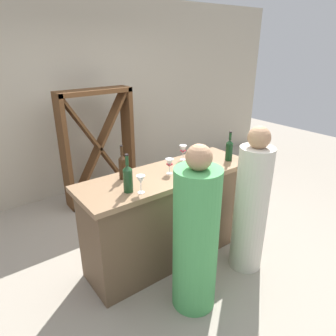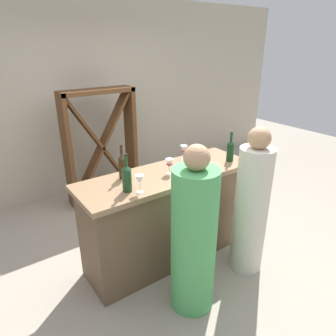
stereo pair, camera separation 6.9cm
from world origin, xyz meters
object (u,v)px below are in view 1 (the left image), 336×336
object	(u,v)px
wine_bottle_center_dark_green	(229,150)
person_left_guest	(196,238)
wine_bottle_leftmost_olive_green	(128,178)
person_center_guest	(251,206)
wine_glass_near_left	(141,180)
wine_bottle_second_left_amber_brown	(122,166)
wine_rack	(99,147)
wine_glass_near_right	(190,156)
wine_glass_far_left	(183,150)
wine_glass_near_center	(170,164)

from	to	relation	value
wine_bottle_center_dark_green	person_left_guest	bearing A→B (deg)	-150.46
wine_bottle_leftmost_olive_green	person_center_guest	distance (m)	1.25
wine_bottle_leftmost_olive_green	wine_glass_near_left	xyz separation A→B (m)	(0.08, -0.08, -0.01)
wine_bottle_leftmost_olive_green	wine_bottle_second_left_amber_brown	xyz separation A→B (m)	(0.10, 0.27, -0.00)
wine_bottle_second_left_amber_brown	wine_bottle_center_dark_green	distance (m)	1.18
wine_bottle_center_dark_green	wine_glass_near_left	xyz separation A→B (m)	(-1.17, -0.08, -0.01)
wine_rack	wine_glass_near_right	distance (m)	1.67
wine_glass_far_left	person_center_guest	xyz separation A→B (m)	(0.22, -0.79, -0.41)
wine_bottle_leftmost_olive_green	wine_glass_near_right	distance (m)	0.83
wine_bottle_second_left_amber_brown	wine_glass_near_right	distance (m)	0.73
wine_glass_near_center	person_left_guest	distance (m)	0.78
person_left_guest	wine_bottle_leftmost_olive_green	bearing A→B (deg)	37.80
wine_glass_near_right	person_left_guest	size ratio (longest dim) A/B	0.09
wine_bottle_second_left_amber_brown	wine_glass_far_left	xyz separation A→B (m)	(0.76, 0.04, -0.01)
wine_glass_near_right	wine_glass_near_left	bearing A→B (deg)	-162.65
wine_glass_near_center	person_center_guest	distance (m)	0.90
wine_bottle_center_dark_green	person_left_guest	size ratio (longest dim) A/B	0.22
wine_bottle_center_dark_green	wine_glass_near_left	distance (m)	1.17
wine_glass_near_right	person_center_guest	size ratio (longest dim) A/B	0.09
wine_bottle_center_dark_green	wine_glass_near_left	world-z (taller)	wine_bottle_center_dark_green
wine_bottle_center_dark_green	person_center_guest	world-z (taller)	person_center_guest
person_left_guest	person_center_guest	bearing A→B (deg)	-78.65
wine_glass_near_center	wine_glass_far_left	distance (m)	0.40
wine_glass_near_right	wine_glass_far_left	world-z (taller)	wine_glass_far_left
wine_bottle_leftmost_olive_green	person_center_guest	world-z (taller)	person_center_guest
wine_bottle_second_left_amber_brown	wine_glass_near_center	xyz separation A→B (m)	(0.42, -0.17, -0.02)
wine_glass_near_left	wine_glass_far_left	bearing A→B (deg)	26.58
wine_glass_near_left	wine_glass_far_left	distance (m)	0.88
wine_rack	wine_glass_near_center	size ratio (longest dim) A/B	10.54
person_left_guest	wine_bottle_center_dark_green	bearing A→B (deg)	-52.94
wine_rack	wine_glass_near_right	bearing A→B (deg)	-79.97
wine_glass_near_center	wine_glass_near_left	bearing A→B (deg)	-157.94
wine_rack	wine_bottle_second_left_amber_brown	distance (m)	1.60
wine_rack	wine_bottle_leftmost_olive_green	xyz separation A→B (m)	(-0.53, -1.77, 0.32)
wine_glass_near_left	person_center_guest	world-z (taller)	person_center_guest
person_center_guest	wine_bottle_center_dark_green	bearing A→B (deg)	-23.74
wine_bottle_leftmost_olive_green	wine_glass_near_left	distance (m)	0.11
wine_bottle_second_left_amber_brown	wine_glass_far_left	world-z (taller)	wine_bottle_second_left_amber_brown
wine_rack	wine_bottle_center_dark_green	size ratio (longest dim) A/B	4.99
wine_glass_far_left	person_left_guest	bearing A→B (deg)	-123.17
wine_rack	person_center_guest	distance (m)	2.32
wine_glass_far_left	person_center_guest	bearing A→B (deg)	-74.43
person_center_guest	wine_rack	bearing A→B (deg)	8.76
wine_glass_far_left	wine_glass_near_left	bearing A→B (deg)	-153.42
wine_bottle_leftmost_olive_green	wine_bottle_center_dark_green	distance (m)	1.24
wine_bottle_second_left_amber_brown	person_left_guest	bearing A→B (deg)	-74.98
wine_bottle_leftmost_olive_green	person_center_guest	bearing A→B (deg)	-23.94
wine_rack	wine_bottle_leftmost_olive_green	size ratio (longest dim) A/B	4.72
wine_bottle_second_left_amber_brown	person_center_guest	xyz separation A→B (m)	(0.98, -0.74, -0.42)
wine_bottle_leftmost_olive_green	wine_glass_near_left	bearing A→B (deg)	-47.46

